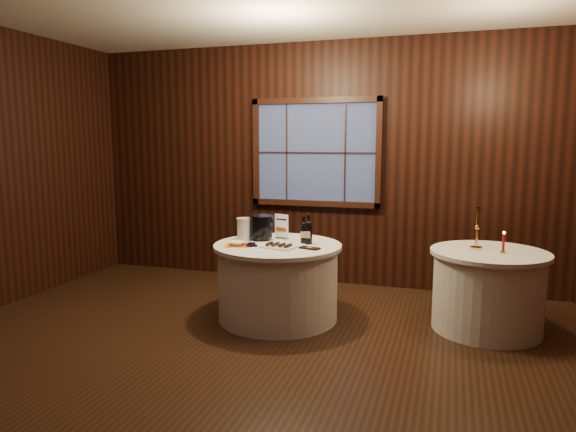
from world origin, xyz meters
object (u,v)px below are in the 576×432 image
(main_table, at_px, (278,281))
(glass_pitcher, at_px, (244,229))
(red_candle, at_px, (503,245))
(chocolate_plate, at_px, (279,246))
(port_bottle_left, at_px, (304,231))
(sign_stand, at_px, (282,230))
(port_bottle_right, at_px, (309,231))
(ice_bucket, at_px, (261,227))
(side_table, at_px, (487,290))
(chocolate_box, at_px, (310,248))
(brass_candlestick, at_px, (477,234))
(cracker_bowl, at_px, (238,243))
(grape_bunch, at_px, (251,245))

(main_table, relative_size, glass_pitcher, 5.57)
(glass_pitcher, bearing_deg, red_candle, 0.11)
(chocolate_plate, relative_size, red_candle, 1.76)
(port_bottle_left, bearing_deg, glass_pitcher, -176.53)
(sign_stand, xyz_separation_m, glass_pitcher, (-0.36, -0.15, 0.02))
(port_bottle_right, xyz_separation_m, chocolate_plate, (-0.22, -0.28, -0.11))
(port_bottle_left, bearing_deg, ice_bucket, 177.62)
(side_table, distance_m, chocolate_box, 1.73)
(side_table, distance_m, brass_candlestick, 0.55)
(chocolate_plate, bearing_deg, port_bottle_left, 62.25)
(port_bottle_right, height_order, cracker_bowl, port_bottle_right)
(chocolate_plate, distance_m, brass_candlestick, 1.89)
(side_table, relative_size, red_candle, 5.27)
(main_table, distance_m, chocolate_box, 0.55)
(glass_pitcher, relative_size, cracker_bowl, 1.45)
(side_table, height_order, chocolate_box, chocolate_box)
(sign_stand, xyz_separation_m, ice_bucket, (-0.20, -0.10, 0.04))
(sign_stand, xyz_separation_m, cracker_bowl, (-0.31, -0.45, -0.07))
(port_bottle_left, distance_m, brass_candlestick, 1.66)
(side_table, xyz_separation_m, sign_stand, (-2.04, -0.04, 0.48))
(port_bottle_left, height_order, grape_bunch, port_bottle_left)
(glass_pitcher, distance_m, cracker_bowl, 0.31)
(grape_bunch, bearing_deg, glass_pitcher, 122.97)
(port_bottle_right, relative_size, brass_candlestick, 0.75)
(main_table, bearing_deg, cracker_bowl, -152.35)
(chocolate_box, bearing_deg, cracker_bowl, -159.15)
(sign_stand, xyz_separation_m, red_candle, (2.15, -0.03, -0.01))
(side_table, relative_size, port_bottle_right, 3.50)
(red_candle, bearing_deg, chocolate_plate, -168.75)
(grape_bunch, relative_size, glass_pitcher, 0.77)
(chocolate_plate, xyz_separation_m, cracker_bowl, (-0.43, -0.01, 0.00))
(chocolate_plate, xyz_separation_m, brass_candlestick, (1.81, 0.54, 0.13))
(sign_stand, relative_size, chocolate_box, 1.43)
(sign_stand, relative_size, grape_bunch, 1.55)
(side_table, xyz_separation_m, grape_bunch, (-2.20, -0.50, 0.40))
(main_table, height_order, port_bottle_left, port_bottle_left)
(chocolate_box, distance_m, grape_bunch, 0.57)
(chocolate_plate, distance_m, chocolate_box, 0.30)
(main_table, height_order, sign_stand, sign_stand)
(brass_candlestick, relative_size, red_candle, 2.00)
(port_bottle_right, relative_size, grape_bunch, 1.75)
(side_table, distance_m, ice_bucket, 2.30)
(port_bottle_right, distance_m, red_candle, 1.82)
(port_bottle_left, distance_m, grape_bunch, 0.56)
(main_table, height_order, glass_pitcher, glass_pitcher)
(sign_stand, height_order, brass_candlestick, brass_candlestick)
(port_bottle_left, height_order, chocolate_box, port_bottle_left)
(side_table, bearing_deg, sign_stand, -178.92)
(port_bottle_right, bearing_deg, side_table, 6.47)
(chocolate_plate, xyz_separation_m, glass_pitcher, (-0.47, 0.28, 0.10))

